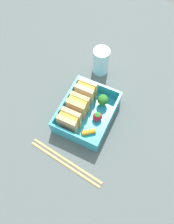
% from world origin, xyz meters
% --- Properties ---
extents(ground_plane, '(1.20, 1.20, 0.02)m').
position_xyz_m(ground_plane, '(0.00, 0.00, -0.01)').
color(ground_plane, '#4D5757').
extents(bento_tray, '(0.17, 0.14, 0.01)m').
position_xyz_m(bento_tray, '(0.00, 0.00, 0.01)').
color(bento_tray, '#2CA1C5').
rests_on(bento_tray, ground_plane).
extents(bento_rim, '(0.17, 0.14, 0.04)m').
position_xyz_m(bento_rim, '(0.00, 0.00, 0.03)').
color(bento_rim, '#2CA1C5').
rests_on(bento_rim, bento_tray).
extents(sandwich_left, '(0.04, 0.05, 0.06)m').
position_xyz_m(sandwich_left, '(-0.05, 0.03, 0.04)').
color(sandwich_left, tan).
rests_on(sandwich_left, bento_tray).
extents(sandwich_center_left, '(0.04, 0.05, 0.06)m').
position_xyz_m(sandwich_center_left, '(0.00, 0.03, 0.04)').
color(sandwich_center_left, tan).
rests_on(sandwich_center_left, bento_tray).
extents(sandwich_center, '(0.04, 0.05, 0.06)m').
position_xyz_m(sandwich_center, '(0.05, 0.03, 0.04)').
color(sandwich_center, '#E2BE8A').
rests_on(sandwich_center, bento_tray).
extents(carrot_stick_far_left, '(0.03, 0.04, 0.01)m').
position_xyz_m(carrot_stick_far_left, '(-0.05, -0.03, 0.02)').
color(carrot_stick_far_left, orange).
rests_on(carrot_stick_far_left, bento_tray).
extents(strawberry_far_left, '(0.03, 0.03, 0.03)m').
position_xyz_m(strawberry_far_left, '(-0.00, -0.03, 0.03)').
color(strawberry_far_left, red).
rests_on(strawberry_far_left, bento_tray).
extents(broccoli_floret, '(0.03, 0.03, 0.04)m').
position_xyz_m(broccoli_floret, '(0.05, -0.03, 0.04)').
color(broccoli_floret, '#8FCE70').
rests_on(broccoli_floret, bento_tray).
extents(chopstick_pair, '(0.04, 0.22, 0.01)m').
position_xyz_m(chopstick_pair, '(-0.15, -0.01, 0.00)').
color(chopstick_pair, tan).
rests_on(chopstick_pair, ground_plane).
extents(drinking_glass, '(0.05, 0.05, 0.09)m').
position_xyz_m(drinking_glass, '(0.17, 0.03, 0.04)').
color(drinking_glass, silver).
rests_on(drinking_glass, ground_plane).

